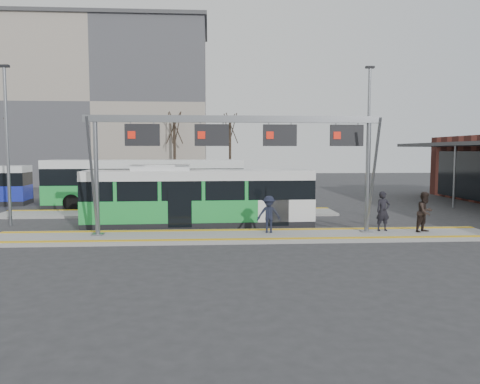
% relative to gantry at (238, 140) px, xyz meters
% --- Properties ---
extents(ground, '(120.00, 120.00, 0.00)m').
position_rel_gantry_xyz_m(ground, '(0.35, -0.25, -4.30)').
color(ground, '#2D2D30').
rests_on(ground, ground).
extents(platform_main, '(22.00, 3.00, 0.15)m').
position_rel_gantry_xyz_m(platform_main, '(0.35, -0.25, -4.22)').
color(platform_main, gray).
rests_on(platform_main, ground).
extents(platform_second, '(20.00, 3.00, 0.15)m').
position_rel_gantry_xyz_m(platform_second, '(-3.65, 7.75, -4.22)').
color(platform_second, gray).
rests_on(platform_second, ground).
extents(tactile_main, '(22.00, 2.65, 0.02)m').
position_rel_gantry_xyz_m(tactile_main, '(0.35, -0.25, -4.14)').
color(tactile_main, gold).
rests_on(tactile_main, platform_main).
extents(tactile_second, '(20.00, 0.35, 0.02)m').
position_rel_gantry_xyz_m(tactile_second, '(-3.65, 8.90, -4.14)').
color(tactile_second, gold).
rests_on(tactile_second, platform_second).
extents(gantry, '(13.00, 1.68, 5.20)m').
position_rel_gantry_xyz_m(gantry, '(0.00, 0.00, 0.00)').
color(gantry, slate).
rests_on(gantry, platform_main).
extents(apartment_block, '(24.50, 12.50, 18.40)m').
position_rel_gantry_xyz_m(apartment_block, '(-13.65, 35.75, 4.91)').
color(apartment_block, '#A29587').
rests_on(apartment_block, ground).
extents(hero_bus, '(11.46, 2.75, 3.13)m').
position_rel_gantry_xyz_m(hero_bus, '(-1.81, 3.10, -2.87)').
color(hero_bus, black).
rests_on(hero_bus, ground).
extents(bg_bus_green, '(12.93, 2.85, 3.23)m').
position_rel_gantry_xyz_m(bg_bus_green, '(-5.51, 10.95, -2.71)').
color(bg_bus_green, black).
rests_on(bg_bus_green, ground).
extents(passenger_a, '(0.72, 0.53, 1.82)m').
position_rel_gantry_xyz_m(passenger_a, '(6.68, 0.28, -3.24)').
color(passenger_a, black).
rests_on(passenger_a, platform_main).
extents(passenger_b, '(1.11, 1.03, 1.83)m').
position_rel_gantry_xyz_m(passenger_b, '(8.45, -0.19, -3.24)').
color(passenger_b, black).
rests_on(passenger_b, platform_main).
extents(passenger_c, '(1.15, 0.77, 1.66)m').
position_rel_gantry_xyz_m(passenger_c, '(1.39, 0.12, -3.32)').
color(passenger_c, black).
rests_on(passenger_c, platform_main).
extents(tree_left, '(1.40, 1.40, 8.12)m').
position_rel_gantry_xyz_m(tree_left, '(-4.85, 28.63, 1.86)').
color(tree_left, '#382B21').
rests_on(tree_left, ground).
extents(tree_mid, '(1.40, 1.40, 8.34)m').
position_rel_gantry_xyz_m(tree_mid, '(1.11, 32.57, 2.03)').
color(tree_mid, '#382B21').
rests_on(tree_mid, ground).
extents(lamp_west, '(0.50, 0.25, 8.07)m').
position_rel_gantry_xyz_m(lamp_west, '(-11.40, 3.80, -0.02)').
color(lamp_west, slate).
rests_on(lamp_west, ground).
extents(lamp_east, '(0.50, 0.25, 8.69)m').
position_rel_gantry_xyz_m(lamp_east, '(8.01, 6.35, 0.29)').
color(lamp_east, slate).
rests_on(lamp_east, ground).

